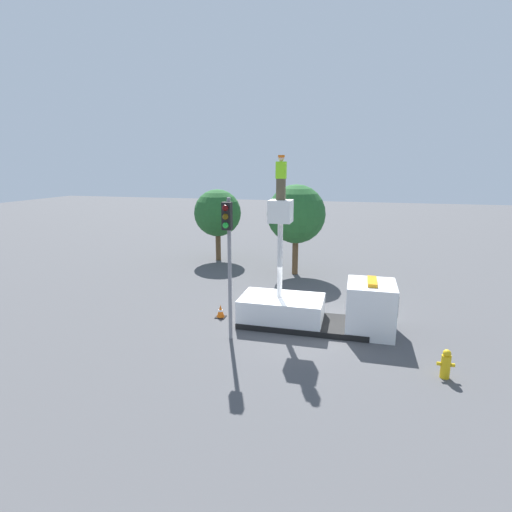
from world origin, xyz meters
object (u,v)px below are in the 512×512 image
object	(u,v)px
fire_hydrant	(446,364)
traffic_cone_rear	(221,311)
traffic_light_pole	(228,242)
tree_left_bg	(218,213)
worker	(281,178)
bucket_truck	(319,307)
tree_right_bg	(296,214)

from	to	relation	value
fire_hydrant	traffic_cone_rear	xyz separation A→B (m)	(-8.64, 3.11, -0.19)
traffic_light_pole	tree_left_bg	bearing A→B (deg)	111.45
worker	fire_hydrant	world-z (taller)	worker
traffic_light_pole	traffic_cone_rear	distance (m)	4.32
bucket_truck	tree_right_bg	bearing A→B (deg)	105.77
worker	tree_left_bg	distance (m)	12.56
fire_hydrant	tree_left_bg	distance (m)	18.59
traffic_cone_rear	tree_left_bg	world-z (taller)	tree_left_bg
traffic_cone_rear	tree_right_bg	xyz separation A→B (m)	(2.06, 8.04, 3.45)
worker	tree_right_bg	size ratio (longest dim) A/B	0.32
worker	traffic_light_pole	xyz separation A→B (m)	(-1.54, -2.12, -2.26)
worker	traffic_cone_rear	bearing A→B (deg)	-180.00
traffic_cone_rear	tree_right_bg	world-z (taller)	tree_right_bg
fire_hydrant	traffic_cone_rear	distance (m)	9.18
traffic_cone_rear	bucket_truck	bearing A→B (deg)	0.00
worker	traffic_light_pole	bearing A→B (deg)	-125.99
bucket_truck	fire_hydrant	xyz separation A→B (m)	(4.30, -3.11, -0.41)
bucket_truck	traffic_light_pole	world-z (taller)	traffic_light_pole
bucket_truck	traffic_light_pole	size ratio (longest dim) A/B	1.15
traffic_cone_rear	tree_right_bg	distance (m)	8.99
traffic_light_pole	tree_right_bg	world-z (taller)	tree_right_bg
worker	tree_left_bg	world-z (taller)	worker
worker	tree_right_bg	world-z (taller)	worker
tree_left_bg	tree_right_bg	size ratio (longest dim) A/B	0.91
traffic_light_pole	traffic_cone_rear	world-z (taller)	traffic_light_pole
tree_right_bg	traffic_light_pole	bearing A→B (deg)	-95.33
tree_right_bg	fire_hydrant	bearing A→B (deg)	-59.47
fire_hydrant	worker	bearing A→B (deg)	152.56
worker	tree_left_bg	bearing A→B (deg)	121.83
bucket_truck	traffic_cone_rear	size ratio (longest dim) A/B	10.74
traffic_light_pole	traffic_cone_rear	bearing A→B (deg)	117.70
traffic_light_pole	fire_hydrant	distance (m)	8.32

